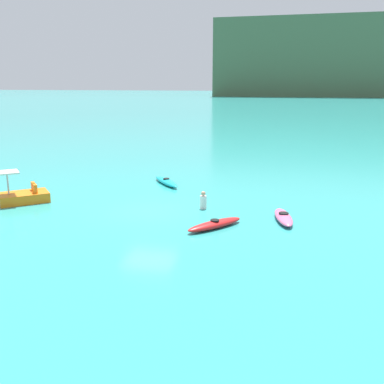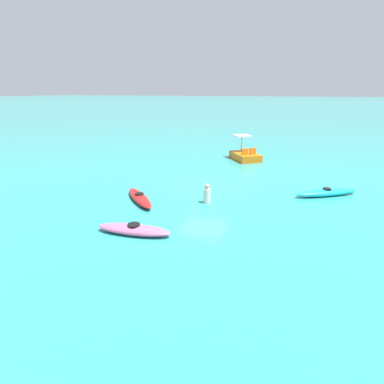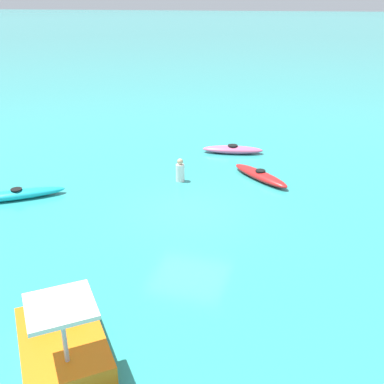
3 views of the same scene
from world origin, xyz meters
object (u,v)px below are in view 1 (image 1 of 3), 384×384
(kayak_cyan, at_px, (166,182))
(kayak_red, at_px, (215,224))
(kayak_pink, at_px, (283,217))
(person_near_shore, at_px, (203,201))
(pedal_boat_orange, at_px, (23,196))

(kayak_cyan, height_order, kayak_red, same)
(kayak_pink, bearing_deg, kayak_red, -150.21)
(person_near_shore, bearing_deg, kayak_red, -70.56)
(kayak_red, xyz_separation_m, pedal_boat_orange, (-10.34, 2.18, 0.17))
(kayak_cyan, bearing_deg, kayak_pink, -40.63)
(kayak_cyan, bearing_deg, person_near_shore, -56.90)
(kayak_pink, height_order, pedal_boat_orange, pedal_boat_orange)
(kayak_cyan, relative_size, pedal_boat_orange, 1.03)
(person_near_shore, bearing_deg, kayak_cyan, 123.10)
(pedal_boat_orange, bearing_deg, person_near_shore, 4.02)
(kayak_pink, distance_m, kayak_red, 3.31)
(kayak_pink, relative_size, kayak_red, 1.06)
(pedal_boat_orange, distance_m, person_near_shore, 9.36)
(kayak_pink, xyz_separation_m, kayak_red, (-2.87, -1.64, -0.00))
(kayak_pink, xyz_separation_m, kayak_cyan, (-7.01, 6.02, -0.00))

